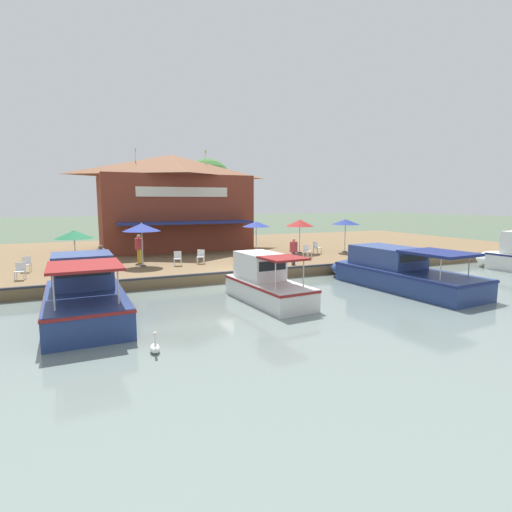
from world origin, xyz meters
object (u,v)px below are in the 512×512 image
Objects in this scene: patio_umbrella_back_row at (256,224)px; cafe_chair_back_row_seat at (178,258)px; cafe_chair_beside_entrance at (26,263)px; motorboat_second_along at (84,295)px; person_mid_patio at (294,248)px; waterfront_restaurant at (173,201)px; cafe_chair_facing_river at (317,247)px; patio_umbrella_far_corner at (142,227)px; tree_downstream_bank at (207,186)px; patio_umbrella_mid_patio_left at (74,234)px; patio_umbrella_mid_patio_right at (345,222)px; motorboat_fourth_along at (392,271)px; person_at_quay_edge at (139,245)px; swan at (155,348)px; cafe_chair_mid_patio at (20,270)px; tree_behind_restaurant at (212,188)px; person_near_entrance at (101,257)px; cafe_chair_far_corner_seat at (201,256)px; motorboat_outer_channel at (262,282)px; cafe_chair_under_first_umbrella at (307,250)px; patio_umbrella_near_quay_edge at (300,223)px.

cafe_chair_back_row_seat is at bearing -81.59° from patio_umbrella_back_row.
motorboat_second_along reaches higher than cafe_chair_beside_entrance.
person_mid_patio is 0.22× the size of motorboat_second_along.
waterfront_restaurant reaches higher than cafe_chair_facing_river.
patio_umbrella_far_corner is 3.02× the size of cafe_chair_back_row_seat.
patio_umbrella_back_row is 7.40m from patio_umbrella_far_corner.
motorboat_second_along is (8.02, -10.68, -2.02)m from patio_umbrella_back_row.
patio_umbrella_back_row is 0.33× the size of tree_downstream_bank.
patio_umbrella_mid_patio_right is at bearing 91.01° from patio_umbrella_mid_patio_left.
waterfront_restaurant is 1.31× the size of motorboat_fourth_along.
cafe_chair_back_row_seat is at bearing -84.05° from patio_umbrella_mid_patio_right.
person_at_quay_edge is at bearing 160.52° from motorboat_second_along.
cafe_chair_beside_entrance is (0.28, -21.06, -1.79)m from patio_umbrella_mid_patio_right.
patio_umbrella_mid_patio_left is 3.86m from person_at_quay_edge.
swan is at bearing 19.83° from motorboat_second_along.
tree_behind_restaurant is at bearing 137.15° from cafe_chair_mid_patio.
patio_umbrella_mid_patio_right is 0.34× the size of tree_behind_restaurant.
cafe_chair_facing_river is (-0.08, -2.43, -1.79)m from patio_umbrella_mid_patio_right.
tree_behind_restaurant is at bearing 145.80° from person_near_entrance.
swan is (12.40, -4.91, -0.85)m from cafe_chair_far_corner_seat.
motorboat_second_along is (5.97, 2.80, -0.20)m from cafe_chair_mid_patio.
cafe_chair_facing_river is (-0.75, 12.54, -1.82)m from patio_umbrella_far_corner.
patio_umbrella_mid_patio_right is at bearing 92.55° from patio_umbrella_far_corner.
motorboat_outer_channel reaches higher than swan.
tree_behind_restaurant is at bearing -173.81° from motorboat_fourth_along.
cafe_chair_under_first_umbrella is 15.83m from motorboat_second_along.
patio_umbrella_far_corner is at bearing -126.94° from motorboat_fourth_along.
tree_behind_restaurant is (-13.37, -3.73, 4.67)m from cafe_chair_facing_river.
person_near_entrance is at bearing 83.46° from cafe_chair_mid_patio.
cafe_chair_mid_patio is at bearing -46.76° from tree_downstream_bank.
patio_umbrella_far_corner is at bearing -23.30° from waterfront_restaurant.
cafe_chair_mid_patio is at bearing -61.62° from person_at_quay_edge.
cafe_chair_under_first_umbrella is at bearing 37.35° from waterfront_restaurant.
person_mid_patio is at bearing 84.48° from cafe_chair_mid_patio.
patio_umbrella_back_row is 1.00× the size of patio_umbrella_mid_patio_right.
motorboat_second_along is at bearing 2.46° from patio_umbrella_mid_patio_left.
person_at_quay_edge reaches higher than cafe_chair_beside_entrance.
tree_downstream_bank is at bearing 119.07° from waterfront_restaurant.
tree_behind_restaurant reaches higher than patio_umbrella_far_corner.
motorboat_fourth_along is at bearing 88.82° from motorboat_outer_channel.
cafe_chair_mid_patio is (10.54, -9.79, -3.34)m from waterfront_restaurant.
cafe_chair_mid_patio is 1.00× the size of cafe_chair_beside_entrance.
patio_umbrella_far_corner is at bearing 107.65° from cafe_chair_mid_patio.
person_at_quay_edge is (-0.68, -14.99, -1.15)m from patio_umbrella_mid_patio_right.
tree_downstream_bank is (-23.37, 8.66, 5.55)m from swan.
patio_umbrella_far_corner reaches higher than patio_umbrella_near_quay_edge.
cafe_chair_beside_entrance is (-0.39, -6.08, -1.82)m from patio_umbrella_far_corner.
patio_umbrella_mid_patio_left is at bearing 88.83° from cafe_chair_beside_entrance.
motorboat_fourth_along is 13.50m from swan.
patio_umbrella_mid_patio_left is 2.64× the size of cafe_chair_under_first_umbrella.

